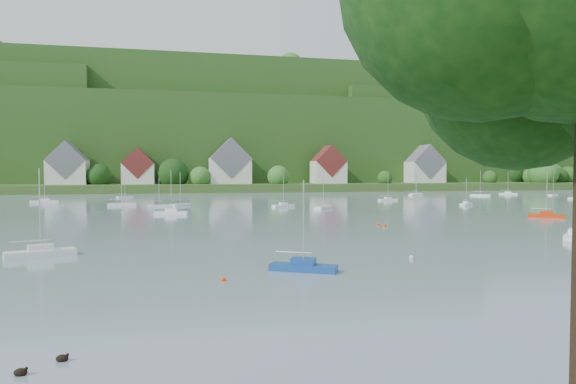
% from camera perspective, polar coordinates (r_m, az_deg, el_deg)
% --- Properties ---
extents(far_shore_strip, '(600.00, 60.00, 3.00)m').
position_cam_1_polar(far_shore_strip, '(215.05, -8.14, 0.60)').
color(far_shore_strip, '#2E4D1C').
rests_on(far_shore_strip, ground).
extents(forested_ridge, '(620.00, 181.22, 69.89)m').
position_cam_1_polar(forested_ridge, '(283.84, -9.09, 5.30)').
color(forested_ridge, '#1D4215').
rests_on(forested_ridge, ground).
extents(village_building_0, '(14.00, 10.40, 16.00)m').
position_cam_1_polar(village_building_0, '(205.23, -23.40, 2.59)').
color(village_building_0, beige).
rests_on(village_building_0, far_shore_strip).
extents(village_building_1, '(12.00, 9.36, 14.00)m').
position_cam_1_polar(village_building_1, '(203.92, -16.37, 2.48)').
color(village_building_1, beige).
rests_on(village_building_1, far_shore_strip).
extents(village_building_2, '(16.00, 11.44, 18.00)m').
position_cam_1_polar(village_building_2, '(203.46, -6.50, 2.98)').
color(village_building_2, beige).
rests_on(village_building_2, far_shore_strip).
extents(village_building_3, '(13.00, 10.40, 15.50)m').
position_cam_1_polar(village_building_3, '(209.37, 4.52, 2.74)').
color(village_building_3, beige).
rests_on(village_building_3, far_shore_strip).
extents(village_building_4, '(15.00, 10.40, 16.50)m').
position_cam_1_polar(village_building_4, '(230.07, 15.03, 2.66)').
color(village_building_4, beige).
rests_on(village_building_4, far_shore_strip).
extents(near_sailboat_1, '(5.23, 3.73, 6.97)m').
position_cam_1_polar(near_sailboat_1, '(39.41, 1.73, -8.25)').
color(near_sailboat_1, navy).
rests_on(near_sailboat_1, ground).
extents(near_sailboat_3, '(5.93, 5.69, 8.68)m').
position_cam_1_polar(near_sailboat_3, '(66.82, 29.43, -4.17)').
color(near_sailboat_3, white).
rests_on(near_sailboat_3, ground).
extents(near_sailboat_5, '(5.26, 4.92, 7.61)m').
position_cam_1_polar(near_sailboat_5, '(95.34, 26.90, -2.31)').
color(near_sailboat_5, red).
rests_on(near_sailboat_5, ground).
extents(near_sailboat_6, '(6.07, 3.60, 7.92)m').
position_cam_1_polar(near_sailboat_6, '(51.00, -25.91, -6.04)').
color(near_sailboat_6, white).
rests_on(near_sailboat_6, ground).
extents(mooring_buoy_0, '(0.38, 0.38, 0.38)m').
position_cam_1_polar(mooring_buoy_0, '(36.29, -7.25, -9.83)').
color(mooring_buoy_0, '#FC4603').
rests_on(mooring_buoy_0, ground).
extents(mooring_buoy_1, '(0.41, 0.41, 0.41)m').
position_cam_1_polar(mooring_buoy_1, '(46.18, 13.63, -7.27)').
color(mooring_buoy_1, silver).
rests_on(mooring_buoy_1, ground).
extents(mooring_buoy_2, '(0.48, 0.48, 0.48)m').
position_cam_1_polar(mooring_buoy_2, '(73.95, 10.03, -3.68)').
color(mooring_buoy_2, '#FC4603').
rests_on(mooring_buoy_2, ground).
extents(mooring_buoy_3, '(0.49, 0.49, 0.49)m').
position_cam_1_polar(mooring_buoy_3, '(72.41, 10.72, -3.81)').
color(mooring_buoy_3, '#FC4603').
rests_on(mooring_buoy_3, ground).
extents(mooring_buoy_5, '(0.39, 0.39, 0.39)m').
position_cam_1_polar(mooring_buoy_5, '(50.77, -23.85, -6.53)').
color(mooring_buoy_5, '#FC4603').
rests_on(mooring_buoy_5, ground).
extents(duck_pair, '(1.72, 1.51, 0.36)m').
position_cam_1_polar(duck_pair, '(22.87, -25.75, -17.01)').
color(duck_pair, black).
rests_on(duck_pair, ground).
extents(far_sailboat_cluster, '(187.47, 77.35, 8.71)m').
position_cam_1_polar(far_sailboat_cluster, '(133.89, -2.23, -0.85)').
color(far_sailboat_cluster, white).
rests_on(far_sailboat_cluster, ground).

